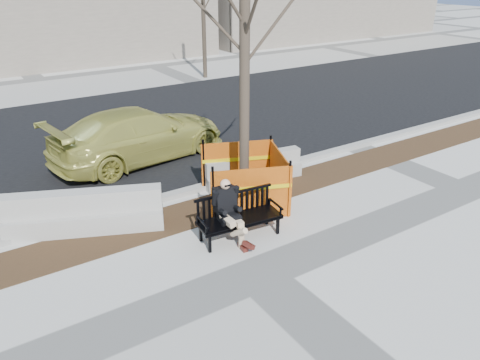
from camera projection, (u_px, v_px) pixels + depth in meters
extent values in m
plane|color=beige|center=(257.00, 273.00, 8.29)|extent=(120.00, 120.00, 0.00)
cube|color=#47301C|center=(189.00, 214.00, 10.27)|extent=(40.00, 1.20, 0.02)
cube|color=black|center=(100.00, 136.00, 14.98)|extent=(60.00, 10.40, 0.01)
cube|color=#9E9B93|center=(171.00, 196.00, 10.97)|extent=(60.00, 0.25, 0.12)
imported|color=#BBB64D|center=(142.00, 159.00, 13.24)|extent=(5.28, 2.81, 1.46)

